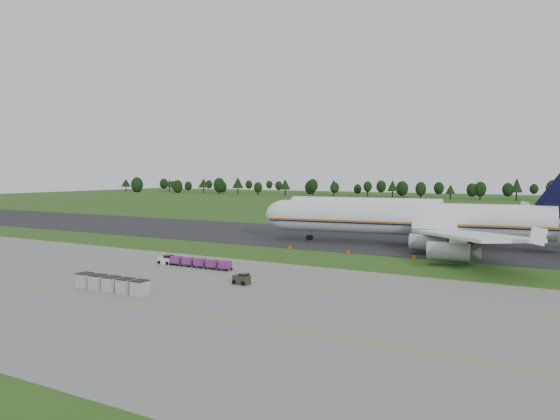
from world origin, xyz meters
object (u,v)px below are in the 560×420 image
Objects in this scene: uld_row at (111,284)px; edge_markers at (348,252)px; aircraft at (415,218)px; utility_cart at (242,280)px; baggage_train at (193,262)px.

uld_row is 45.51m from edge_markers.
aircraft is 19.31m from edge_markers.
aircraft is at bearing 66.92° from edge_markers.
aircraft is at bearing 79.70° from utility_cart.
baggage_train is at bearing -122.07° from edge_markers.
uld_row is at bearing -108.86° from aircraft.
baggage_train is 15.68m from utility_cart.
aircraft reaches higher than utility_cart.
uld_row is at bearing -83.24° from baggage_train.
aircraft reaches higher than baggage_train.
baggage_train is 1.21× the size of uld_row.
baggage_train is at bearing 96.76° from uld_row.
utility_cart is 0.09× the size of edge_markers.
uld_row is (-11.75, -11.43, 0.33)m from utility_cart.
baggage_train is 6.24× the size of utility_cart.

